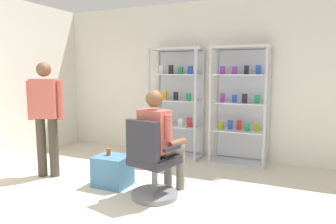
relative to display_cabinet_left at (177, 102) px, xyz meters
The scene contains 8 objects.
back_wall 0.71m from the display_cabinet_left, 23.28° to the left, with size 6.00×0.10×2.70m, color silver.
display_cabinet_left is the anchor object (origin of this frame).
display_cabinet_right 1.10m from the display_cabinet_left, ahead, with size 0.90×0.45×1.90m.
office_chair 2.03m from the display_cabinet_left, 76.44° to the right, with size 0.61×0.58×0.96m.
seated_shopkeeper 1.82m from the display_cabinet_left, 74.15° to the right, with size 0.55×0.61×1.29m.
storage_crate 1.90m from the display_cabinet_left, 96.85° to the right, with size 0.45×0.38×0.40m, color teal.
tea_glass 1.81m from the display_cabinet_left, 99.18° to the right, with size 0.06×0.06×0.09m, color brown.
standing_customer 2.19m from the display_cabinet_left, 125.44° to the right, with size 0.49×0.33×1.63m.
Camera 1 is at (1.52, -2.26, 1.50)m, focal length 33.05 mm.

